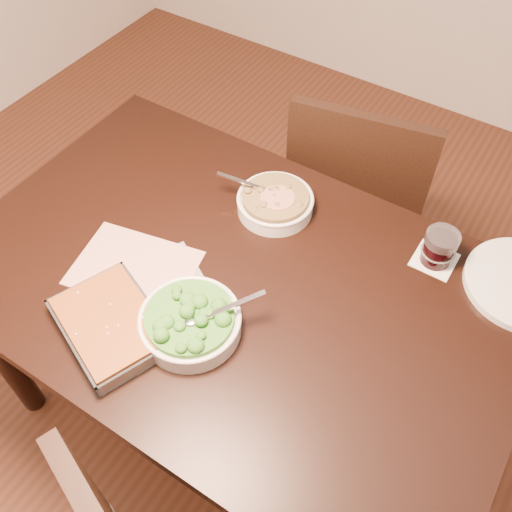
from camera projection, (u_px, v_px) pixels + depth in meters
ground at (241, 408)px, 1.98m from camera, size 4.00×4.00×0.00m
table at (236, 302)px, 1.47m from camera, size 1.40×0.90×0.75m
magazine_a at (134, 268)px, 1.42m from camera, size 0.33×0.27×0.01m
magazine_b at (170, 290)px, 1.38m from camera, size 0.30×0.28×0.00m
coaster at (434, 260)px, 1.43m from camera, size 0.10×0.10×0.00m
stew_bowl at (275, 202)px, 1.52m from camera, size 0.22×0.21×0.08m
broccoli_bowl at (190, 322)px, 1.28m from camera, size 0.23×0.23×0.09m
baking_dish at (111, 325)px, 1.29m from camera, size 0.33×0.29×0.05m
wine_tumbler at (439, 247)px, 1.40m from camera, size 0.08×0.08×0.09m
chair_far at (357, 194)px, 1.91m from camera, size 0.50×0.50×0.92m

